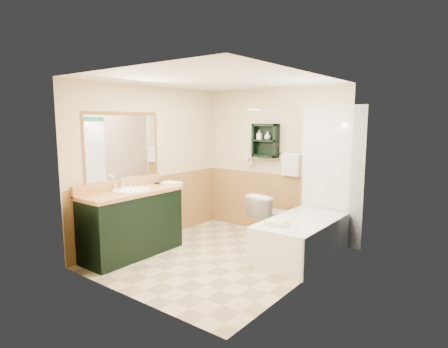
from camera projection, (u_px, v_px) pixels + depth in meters
floor at (217, 257)px, 5.19m from camera, size 3.00×3.00×0.00m
back_wall at (274, 161)px, 6.22m from camera, size 2.60×0.04×2.40m
left_wall at (150, 164)px, 5.82m from camera, size 0.04×3.00×2.40m
right_wall at (308, 181)px, 4.23m from camera, size 0.04×3.00×2.40m
ceiling at (216, 78)px, 4.85m from camera, size 2.60×3.00×0.04m
wainscot_left at (153, 209)px, 5.90m from camera, size 2.98×2.98×1.00m
wainscot_back at (272, 203)px, 6.29m from camera, size 2.58×2.58×1.00m
mirror_frame at (123, 147)px, 5.31m from camera, size 1.30×1.30×1.00m
mirror_glass at (123, 147)px, 5.31m from camera, size 1.20×1.20×0.90m
tile_right at (330, 185)px, 4.86m from camera, size 1.50×1.50×2.10m
tile_back at (332, 176)px, 5.58m from camera, size 0.95×0.95×2.10m
tile_accent at (332, 119)px, 4.75m from camera, size 1.50×1.50×0.10m
wall_shelf at (265, 140)px, 6.13m from camera, size 0.45×0.15×0.55m
hair_dryer at (251, 160)px, 6.39m from camera, size 0.10×0.24×0.18m
towel_bar at (291, 154)px, 5.93m from camera, size 0.40×0.06×0.40m
curtain_rod at (280, 112)px, 5.18m from camera, size 0.03×1.60×0.03m
shower_curtain at (285, 171)px, 5.44m from camera, size 1.05×1.05×1.70m
vanity at (132, 223)px, 5.22m from camera, size 0.59×1.45×0.92m
bathtub at (301, 239)px, 5.15m from camera, size 0.80×1.50×0.53m
toilet at (272, 217)px, 5.85m from camera, size 0.56×0.83×0.75m
counter_towel at (171, 183)px, 5.62m from camera, size 0.28×0.22×0.04m
vanity_book at (159, 176)px, 5.76m from camera, size 0.17×0.03×0.22m
tub_towel at (276, 223)px, 4.82m from camera, size 0.26×0.21×0.07m
soap_bottle_a at (259, 137)px, 6.19m from camera, size 0.08×0.16×0.07m
soap_bottle_b at (268, 137)px, 6.09m from camera, size 0.12×0.14×0.10m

